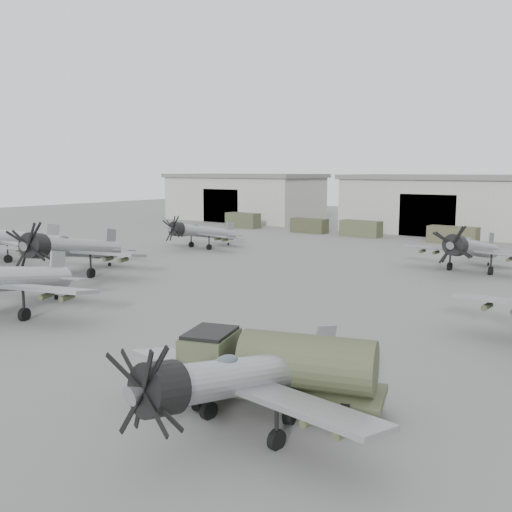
% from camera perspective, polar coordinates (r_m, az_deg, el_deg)
% --- Properties ---
extents(ground, '(220.00, 220.00, 0.00)m').
position_cam_1_polar(ground, '(38.10, -13.66, -5.81)').
color(ground, '#5D5D5B').
rests_on(ground, ground).
extents(hangar_left, '(29.00, 14.80, 8.70)m').
position_cam_1_polar(hangar_left, '(108.37, -1.22, 5.93)').
color(hangar_left, '#A8A99E').
rests_on(hangar_left, ground).
extents(hangar_center, '(29.00, 14.80, 8.70)m').
position_cam_1_polar(hangar_center, '(90.13, 18.27, 4.98)').
color(hangar_center, '#A8A99E').
rests_on(hangar_center, ground).
extents(support_truck_1, '(5.84, 2.20, 2.43)m').
position_cam_1_polar(support_truck_1, '(93.58, -1.33, 3.59)').
color(support_truck_1, '#3B402A').
rests_on(support_truck_1, ground).
extents(support_truck_2, '(5.54, 2.20, 2.15)m').
position_cam_1_polar(support_truck_2, '(86.35, 5.35, 3.04)').
color(support_truck_2, '#363A26').
rests_on(support_truck_2, ground).
extents(support_truck_3, '(5.79, 2.20, 2.27)m').
position_cam_1_polar(support_truck_3, '(82.23, 10.44, 2.71)').
color(support_truck_3, '#42482F').
rests_on(support_truck_3, ground).
extents(support_truck_4, '(6.23, 2.20, 2.21)m').
position_cam_1_polar(support_truck_4, '(77.39, 19.09, 2.00)').
color(support_truck_4, '#42412B').
rests_on(support_truck_4, ground).
extents(aircraft_near_2, '(11.42, 10.28, 4.54)m').
position_cam_1_polar(aircraft_near_2, '(20.45, -1.82, -12.13)').
color(aircraft_near_2, '#919399').
rests_on(aircraft_near_2, ground).
extents(aircraft_mid_1, '(13.98, 12.58, 5.58)m').
position_cam_1_polar(aircraft_mid_1, '(52.78, -18.20, 0.76)').
color(aircraft_mid_1, gray).
rests_on(aircraft_mid_1, ground).
extents(aircraft_far_0, '(11.24, 10.11, 4.46)m').
position_cam_1_polar(aircraft_far_0, '(68.65, -5.72, 2.43)').
color(aircraft_far_0, gray).
rests_on(aircraft_far_0, ground).
extents(aircraft_far_1, '(12.46, 11.21, 4.98)m').
position_cam_1_polar(aircraft_far_1, '(55.58, 20.64, 0.73)').
color(aircraft_far_1, gray).
rests_on(aircraft_far_1, ground).
extents(fuel_tanker, '(8.33, 5.29, 3.05)m').
position_cam_1_polar(fuel_tanker, '(22.74, 2.32, -10.80)').
color(fuel_tanker, '#3F432C').
rests_on(fuel_tanker, ground).
extents(tug_trailer, '(6.12, 2.96, 1.22)m').
position_cam_1_polar(tug_trailer, '(66.77, -16.63, 0.58)').
color(tug_trailer, '#363925').
rests_on(tug_trailer, ground).
extents(ground_crew, '(0.43, 0.60, 1.56)m').
position_cam_1_polar(ground_crew, '(62.94, -14.81, 0.49)').
color(ground_crew, '#46492F').
rests_on(ground_crew, ground).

